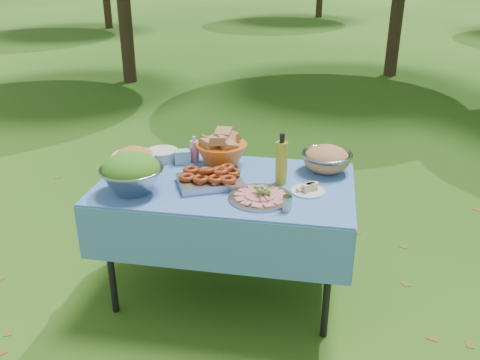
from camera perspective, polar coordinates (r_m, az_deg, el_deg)
name	(u,v)px	position (r m, az deg, el deg)	size (l,w,h in m)	color
ground	(227,290)	(3.33, -1.45, -12.25)	(80.00, 80.00, 0.00)	#093209
picnic_table	(226,239)	(3.12, -1.53, -6.61)	(1.46, 0.86, 0.76)	#84C3FF
salad_bowl	(131,173)	(2.84, -12.09, 0.78)	(0.35, 0.35, 0.23)	#979A9E
pasta_bowl_white	(134,158)	(3.17, -11.86, 2.39)	(0.26, 0.26, 0.14)	silver
plate_stack	(162,155)	(3.30, -8.70, 2.83)	(0.20, 0.20, 0.07)	silver
wipes_box	(182,157)	(3.22, -6.49, 2.59)	(0.10, 0.07, 0.09)	#90D1DD
sanitizer_bottle	(195,149)	(3.25, -5.12, 3.53)	(0.06, 0.06, 0.16)	pink
bread_bowl	(222,149)	(3.16, -2.09, 3.55)	(0.32, 0.32, 0.21)	#DC5E12
pasta_bowl_steel	(327,159)	(3.11, 9.70, 2.37)	(0.30, 0.30, 0.16)	#979A9E
fried_tray	(210,178)	(2.90, -3.42, 0.21)	(0.36, 0.25, 0.08)	#A9A9AD
charcuterie_platter	(260,192)	(2.74, 2.29, -1.32)	(0.35, 0.35, 0.08)	#9D9FA4
oil_bottle	(281,159)	(2.88, 4.68, 2.39)	(0.07, 0.07, 0.30)	#A89F28
cheese_plate	(308,188)	(2.84, 7.64, -0.85)	(0.19, 0.19, 0.05)	silver
shaker	(287,204)	(2.62, 5.33, -2.65)	(0.05, 0.05, 0.08)	silver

